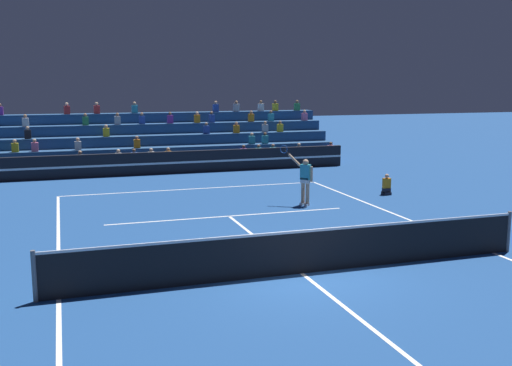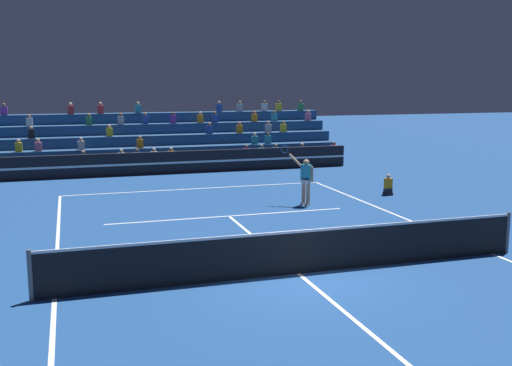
# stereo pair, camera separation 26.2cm
# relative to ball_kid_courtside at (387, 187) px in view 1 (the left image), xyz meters

# --- Properties ---
(ground_plane) EXTENTS (120.00, 120.00, 0.00)m
(ground_plane) POSITION_rel_ball_kid_courtside_xyz_m (-7.07, -8.22, -0.33)
(ground_plane) COLOR navy
(court_lines) EXTENTS (11.10, 23.90, 0.01)m
(court_lines) POSITION_rel_ball_kid_courtside_xyz_m (-7.07, -8.22, -0.33)
(court_lines) COLOR white
(court_lines) RESTS_ON ground
(tennis_net) EXTENTS (12.00, 0.10, 1.10)m
(tennis_net) POSITION_rel_ball_kid_courtside_xyz_m (-7.07, -8.22, 0.21)
(tennis_net) COLOR slate
(tennis_net) RESTS_ON ground
(sponsor_banner_wall) EXTENTS (18.00, 0.26, 1.10)m
(sponsor_banner_wall) POSITION_rel_ball_kid_courtside_xyz_m (-7.07, 8.22, 0.22)
(sponsor_banner_wall) COLOR black
(sponsor_banner_wall) RESTS_ON ground
(bleacher_stand) EXTENTS (18.79, 4.75, 3.38)m
(bleacher_stand) POSITION_rel_ball_kid_courtside_xyz_m (-7.07, 12.02, 0.69)
(bleacher_stand) COLOR navy
(bleacher_stand) RESTS_ON ground
(ball_kid_courtside) EXTENTS (0.30, 0.36, 0.84)m
(ball_kid_courtside) POSITION_rel_ball_kid_courtside_xyz_m (0.00, 0.00, 0.00)
(ball_kid_courtside) COLOR black
(ball_kid_courtside) RESTS_ON ground
(tennis_player) EXTENTS (0.98, 1.06, 2.25)m
(tennis_player) POSITION_rel_ball_kid_courtside_xyz_m (-3.95, -0.90, 0.65)
(tennis_player) COLOR tan
(tennis_player) RESTS_ON ground
(tennis_ball) EXTENTS (0.07, 0.07, 0.07)m
(tennis_ball) POSITION_rel_ball_kid_courtside_xyz_m (-8.42, -6.89, -0.30)
(tennis_ball) COLOR #C6DB33
(tennis_ball) RESTS_ON ground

